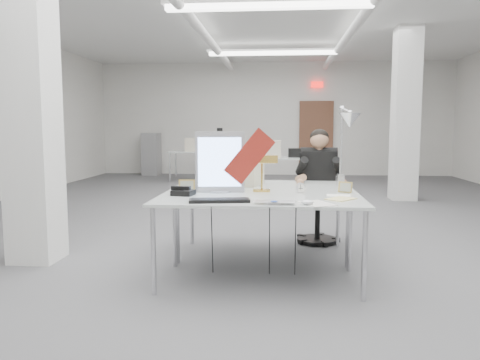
% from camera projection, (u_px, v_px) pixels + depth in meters
% --- Properties ---
extents(room_shell, '(10.04, 14.04, 3.24)m').
position_uv_depth(room_shell, '(270.00, 103.00, 6.55)').
color(room_shell, '#505052').
rests_on(room_shell, ground).
extents(desk_main, '(1.80, 0.90, 0.02)m').
position_uv_depth(desk_main, '(259.00, 199.00, 4.05)').
color(desk_main, silver).
rests_on(desk_main, room_shell).
extents(desk_second, '(1.80, 0.90, 0.02)m').
position_uv_depth(desk_second, '(263.00, 186.00, 4.94)').
color(desk_second, silver).
rests_on(desk_second, room_shell).
extents(bg_desk_a, '(1.60, 0.80, 0.02)m').
position_uv_depth(bg_desk_a, '(281.00, 158.00, 9.48)').
color(bg_desk_a, silver).
rests_on(bg_desk_a, room_shell).
extents(bg_desk_b, '(1.60, 0.80, 0.02)m').
position_uv_depth(bg_desk_b, '(201.00, 152.00, 11.83)').
color(bg_desk_b, silver).
rests_on(bg_desk_b, room_shell).
extents(filing_cabinet, '(0.45, 0.55, 1.20)m').
position_uv_depth(filing_cabinet, '(151.00, 154.00, 13.42)').
color(filing_cabinet, gray).
rests_on(filing_cabinet, room_shell).
extents(office_chair, '(0.60, 0.60, 1.17)m').
position_uv_depth(office_chair, '(318.00, 194.00, 5.50)').
color(office_chair, black).
rests_on(office_chair, room_shell).
extents(seated_person, '(0.56, 0.69, 1.00)m').
position_uv_depth(seated_person, '(319.00, 167.00, 5.41)').
color(seated_person, black).
rests_on(seated_person, office_chair).
extents(monitor, '(0.46, 0.10, 0.57)m').
position_uv_depth(monitor, '(220.00, 162.00, 4.36)').
color(monitor, '#A6A6AA').
rests_on(monitor, desk_main).
extents(pennant, '(0.47, 0.14, 0.52)m').
position_uv_depth(pennant, '(250.00, 156.00, 4.30)').
color(pennant, maroon).
rests_on(pennant, monitor).
extents(keyboard, '(0.51, 0.24, 0.02)m').
position_uv_depth(keyboard, '(219.00, 200.00, 3.81)').
color(keyboard, black).
rests_on(keyboard, desk_main).
extents(laptop, '(0.33, 0.21, 0.03)m').
position_uv_depth(laptop, '(274.00, 203.00, 3.66)').
color(laptop, '#ABAAAF').
rests_on(laptop, desk_main).
extents(mouse, '(0.11, 0.07, 0.04)m').
position_uv_depth(mouse, '(307.00, 202.00, 3.66)').
color(mouse, silver).
rests_on(mouse, desk_main).
extents(bankers_lamp, '(0.30, 0.12, 0.34)m').
position_uv_depth(bankers_lamp, '(262.00, 173.00, 4.42)').
color(bankers_lamp, gold).
rests_on(bankers_lamp, desk_main).
extents(desk_phone, '(0.21, 0.20, 0.05)m').
position_uv_depth(desk_phone, '(183.00, 193.00, 4.19)').
color(desk_phone, black).
rests_on(desk_phone, desk_main).
extents(picture_frame_left, '(0.16, 0.05, 0.12)m').
position_uv_depth(picture_frame_left, '(187.00, 186.00, 4.36)').
color(picture_frame_left, '#AD904A').
rests_on(picture_frame_left, desk_main).
extents(picture_frame_right, '(0.13, 0.09, 0.10)m').
position_uv_depth(picture_frame_right, '(345.00, 187.00, 4.35)').
color(picture_frame_right, tan).
rests_on(picture_frame_right, desk_main).
extents(desk_clock, '(0.09, 0.05, 0.09)m').
position_uv_depth(desk_clock, '(301.00, 187.00, 4.34)').
color(desk_clock, silver).
rests_on(desk_clock, desk_main).
extents(paper_stack_a, '(0.32, 0.36, 0.01)m').
position_uv_depth(paper_stack_a, '(317.00, 203.00, 3.72)').
color(paper_stack_a, silver).
rests_on(paper_stack_a, desk_main).
extents(paper_stack_b, '(0.29, 0.30, 0.01)m').
position_uv_depth(paper_stack_b, '(341.00, 199.00, 3.95)').
color(paper_stack_b, '#DCCD83').
rests_on(paper_stack_b, desk_main).
extents(paper_stack_c, '(0.22, 0.16, 0.01)m').
position_uv_depth(paper_stack_c, '(338.00, 196.00, 4.14)').
color(paper_stack_c, white).
rests_on(paper_stack_c, desk_main).
extents(beige_monitor, '(0.49, 0.47, 0.38)m').
position_uv_depth(beige_monitor, '(241.00, 167.00, 4.93)').
color(beige_monitor, beige).
rests_on(beige_monitor, desk_second).
extents(architect_lamp, '(0.36, 0.66, 0.80)m').
position_uv_depth(architect_lamp, '(345.00, 148.00, 4.60)').
color(architect_lamp, silver).
rests_on(architect_lamp, desk_second).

